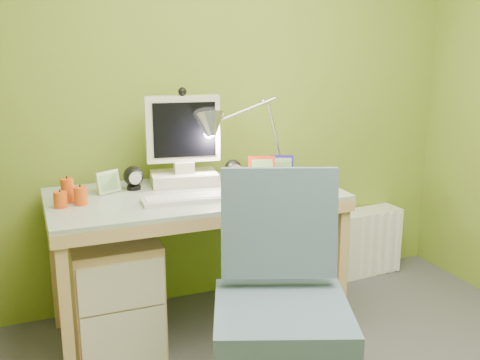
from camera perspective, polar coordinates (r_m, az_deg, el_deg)
name	(u,v)px	position (r m, az deg, el deg)	size (l,w,h in m)	color
wall_back	(200,95)	(3.17, -4.06, 8.64)	(3.20, 0.01, 2.40)	olive
desk	(196,263)	(2.93, -4.52, -8.41)	(1.42, 0.71, 0.76)	tan
monitor	(183,138)	(2.92, -5.81, 4.31)	(0.36, 0.21, 0.49)	beige
speaker_left	(133,178)	(2.88, -10.77, 0.23)	(0.10, 0.10, 0.12)	black
speaker_right	(233,170)	(3.03, -0.70, 1.04)	(0.09, 0.09, 0.11)	black
keyboard	(187,199)	(2.65, -5.43, -1.91)	(0.42, 0.13, 0.02)	silver
mousepad	(275,191)	(2.81, 3.60, -1.09)	(0.25, 0.18, 0.01)	#D04E20
mouse	(275,188)	(2.81, 3.60, -0.78)	(0.11, 0.07, 0.04)	white
amber_tumbler	(234,184)	(2.78, -0.65, -0.43)	(0.06, 0.06, 0.08)	brown
candle_cluster	(68,192)	(2.70, -17.03, -1.22)	(0.15, 0.13, 0.11)	#D24C12
photo_frame_red	(262,168)	(3.04, 2.21, 1.27)	(0.15, 0.02, 0.13)	red
photo_frame_blue	(282,165)	(3.14, 4.25, 1.52)	(0.13, 0.02, 0.11)	navy
photo_frame_green	(108,182)	(2.84, -13.26, -0.20)	(0.13, 0.02, 0.11)	#A9C285
desk_lamp	(263,120)	(3.06, 2.31, 6.14)	(0.59, 0.25, 0.63)	silver
task_chair	(282,310)	(2.16, 4.32, -13.01)	(0.58, 0.58, 1.04)	#455B71
radiator	(368,241)	(3.79, 12.83, -6.08)	(0.43, 0.17, 0.43)	silver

